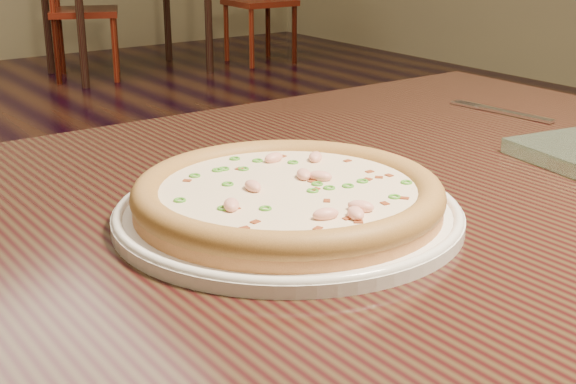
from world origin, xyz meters
TOP-DOWN VIEW (x-y plane):
  - ground at (0.00, 0.00)m, footprint 9.00×9.00m
  - hero_table at (-0.32, -0.94)m, footprint 1.20×0.80m
  - plate at (-0.44, -0.99)m, footprint 0.34×0.34m
  - pizza at (-0.44, -0.99)m, footprint 0.30×0.30m
  - fork at (0.08, -0.82)m, footprint 0.03×0.18m
  - chair_c at (1.09, 3.49)m, footprint 0.56×0.56m
  - chair_d at (2.46, 3.31)m, footprint 0.44×0.44m

SIDE VIEW (x-z plane):
  - ground at x=0.00m, z-range 0.00..0.00m
  - chair_c at x=1.09m, z-range -0.04..0.91m
  - chair_d at x=2.46m, z-range -0.04..0.91m
  - hero_table at x=-0.32m, z-range 0.28..1.03m
  - fork at x=0.08m, z-range 0.75..0.75m
  - plate at x=-0.44m, z-range 0.75..0.77m
  - pizza at x=-0.44m, z-range 0.76..0.79m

